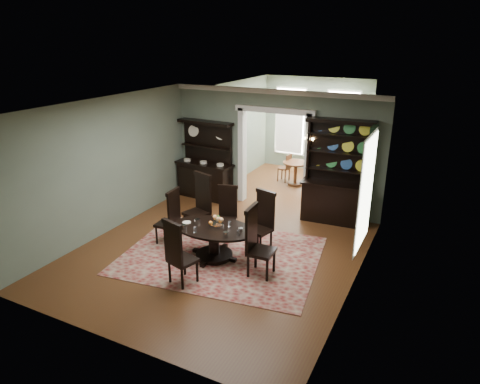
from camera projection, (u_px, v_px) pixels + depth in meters
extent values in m
cube|color=#563116|center=(217.00, 254.00, 8.77)|extent=(5.50, 6.00, 0.01)
cube|color=silver|center=(214.00, 107.00, 7.73)|extent=(5.50, 6.00, 0.01)
cube|color=slate|center=(107.00, 166.00, 9.40)|extent=(0.01, 6.00, 3.00)
cube|color=slate|center=(359.00, 209.00, 7.09)|extent=(0.01, 6.00, 3.00)
cube|color=slate|center=(104.00, 251.00, 5.73)|extent=(5.50, 0.01, 3.00)
cube|color=slate|center=(212.00, 142.00, 11.53)|extent=(1.85, 0.01, 3.00)
cube|color=slate|center=(347.00, 158.00, 10.00)|extent=(1.85, 0.01, 3.00)
cube|color=slate|center=(276.00, 99.00, 10.33)|extent=(1.80, 0.01, 0.50)
cube|color=silver|center=(275.00, 92.00, 10.23)|extent=(5.50, 0.10, 0.12)
cube|color=#563116|center=(295.00, 185.00, 12.75)|extent=(3.50, 3.50, 0.01)
cube|color=silver|center=(300.00, 82.00, 11.71)|extent=(3.50, 3.50, 0.01)
cube|color=slate|center=(243.00, 130.00, 12.97)|extent=(0.01, 3.50, 3.00)
cube|color=slate|center=(359.00, 142.00, 11.50)|extent=(0.01, 3.50, 3.00)
cube|color=slate|center=(316.00, 125.00, 13.70)|extent=(3.50, 0.01, 3.00)
cube|color=silver|center=(290.00, 121.00, 14.00)|extent=(1.05, 0.06, 2.20)
cube|color=silver|center=(342.00, 126.00, 13.28)|extent=(1.05, 0.06, 2.20)
cube|color=silver|center=(242.00, 155.00, 11.23)|extent=(0.14, 0.25, 2.50)
cube|color=silver|center=(308.00, 164.00, 10.47)|extent=(0.14, 0.25, 2.50)
cube|color=silver|center=(275.00, 110.00, 10.42)|extent=(2.08, 0.25, 0.14)
cube|color=white|center=(366.00, 192.00, 7.57)|extent=(0.02, 1.10, 2.00)
cube|color=silver|center=(366.00, 192.00, 7.57)|extent=(0.01, 1.22, 2.12)
cube|color=black|center=(369.00, 181.00, 8.17)|extent=(0.10, 0.35, 2.10)
cube|color=#BB8B32|center=(310.00, 141.00, 10.18)|extent=(0.08, 0.05, 0.18)
sphere|color=#FFD88C|center=(305.00, 138.00, 10.07)|extent=(0.07, 0.07, 0.07)
sphere|color=#FFD88C|center=(313.00, 139.00, 9.98)|extent=(0.07, 0.07, 0.07)
cube|color=maroon|center=(221.00, 255.00, 8.69)|extent=(4.21, 3.43, 0.01)
ellipsoid|color=black|center=(214.00, 228.00, 8.41)|extent=(1.72, 1.12, 0.04)
cylinder|color=black|center=(214.00, 230.00, 8.42)|extent=(1.61, 1.61, 0.03)
cylinder|color=black|center=(214.00, 242.00, 8.52)|extent=(0.21, 0.21, 0.58)
cylinder|color=black|center=(214.00, 255.00, 8.62)|extent=(0.74, 0.74, 0.09)
cylinder|color=white|center=(217.00, 225.00, 8.44)|extent=(0.27, 0.27, 0.05)
cube|color=black|center=(197.00, 213.00, 9.49)|extent=(0.61, 0.59, 0.06)
cube|color=black|center=(203.00, 193.00, 9.49)|extent=(0.48, 0.20, 0.83)
cube|color=black|center=(203.00, 175.00, 9.34)|extent=(0.53, 0.23, 0.09)
cylinder|color=black|center=(185.00, 224.00, 9.58)|extent=(0.05, 0.05, 0.49)
cylinder|color=black|center=(196.00, 229.00, 9.33)|extent=(0.05, 0.05, 0.49)
cylinder|color=black|center=(198.00, 219.00, 9.83)|extent=(0.05, 0.05, 0.49)
cylinder|color=black|center=(209.00, 223.00, 9.58)|extent=(0.05, 0.05, 0.49)
cube|color=black|center=(227.00, 220.00, 9.34)|extent=(0.51, 0.50, 0.05)
cube|color=black|center=(228.00, 202.00, 9.39)|extent=(0.41, 0.17, 0.70)
cube|color=black|center=(228.00, 187.00, 9.26)|extent=(0.44, 0.20, 0.07)
cylinder|color=black|center=(218.00, 231.00, 9.29)|extent=(0.04, 0.04, 0.41)
cylinder|color=black|center=(233.00, 232.00, 9.24)|extent=(0.04, 0.04, 0.41)
cylinder|color=black|center=(221.00, 225.00, 9.59)|extent=(0.04, 0.04, 0.41)
cylinder|color=black|center=(235.00, 226.00, 9.54)|extent=(0.04, 0.04, 0.41)
cube|color=black|center=(259.00, 230.00, 8.78)|extent=(0.54, 0.53, 0.06)
cube|color=black|center=(266.00, 210.00, 8.79)|extent=(0.44, 0.16, 0.76)
cube|color=black|center=(266.00, 192.00, 8.65)|extent=(0.49, 0.19, 0.08)
cylinder|color=black|center=(247.00, 240.00, 8.85)|extent=(0.05, 0.05, 0.45)
cylinder|color=black|center=(260.00, 245.00, 8.63)|extent=(0.05, 0.05, 0.45)
cylinder|color=black|center=(258.00, 235.00, 9.09)|extent=(0.05, 0.05, 0.45)
cylinder|color=black|center=(271.00, 240.00, 8.88)|extent=(0.05, 0.05, 0.45)
cube|color=black|center=(167.00, 224.00, 9.10)|extent=(0.45, 0.46, 0.06)
cube|color=black|center=(174.00, 209.00, 8.90)|extent=(0.08, 0.44, 0.74)
cube|color=black|center=(173.00, 192.00, 8.77)|extent=(0.10, 0.48, 0.08)
cylinder|color=black|center=(165.00, 229.00, 9.39)|extent=(0.05, 0.05, 0.44)
cylinder|color=black|center=(157.00, 235.00, 9.09)|extent=(0.05, 0.05, 0.44)
cylinder|color=black|center=(179.00, 231.00, 9.26)|extent=(0.05, 0.05, 0.44)
cylinder|color=black|center=(170.00, 238.00, 8.97)|extent=(0.05, 0.05, 0.44)
cube|color=black|center=(261.00, 252.00, 7.85)|extent=(0.48, 0.50, 0.06)
cube|color=black|center=(251.00, 229.00, 7.78)|extent=(0.07, 0.48, 0.81)
cube|color=black|center=(251.00, 208.00, 7.64)|extent=(0.10, 0.52, 0.08)
cylinder|color=black|center=(267.00, 270.00, 7.70)|extent=(0.05, 0.05, 0.48)
cylinder|color=black|center=(274.00, 261.00, 8.02)|extent=(0.05, 0.05, 0.48)
cylinder|color=black|center=(248.00, 266.00, 7.84)|extent=(0.05, 0.05, 0.48)
cylinder|color=black|center=(256.00, 257.00, 8.16)|extent=(0.05, 0.05, 0.48)
cube|color=black|center=(183.00, 260.00, 7.61)|extent=(0.55, 0.53, 0.06)
cube|color=black|center=(173.00, 244.00, 7.34)|extent=(0.44, 0.17, 0.76)
cube|color=black|center=(172.00, 224.00, 7.21)|extent=(0.49, 0.20, 0.08)
cylinder|color=black|center=(197.00, 271.00, 7.70)|extent=(0.05, 0.05, 0.45)
cylinder|color=black|center=(185.00, 264.00, 7.92)|extent=(0.05, 0.05, 0.45)
cylinder|color=black|center=(182.00, 279.00, 7.45)|extent=(0.05, 0.05, 0.45)
cylinder|color=black|center=(170.00, 272.00, 7.68)|extent=(0.05, 0.05, 0.45)
cube|color=black|center=(205.00, 181.00, 11.68)|extent=(1.53, 0.62, 0.94)
cube|color=black|center=(204.00, 164.00, 11.52)|extent=(1.63, 0.67, 0.05)
cube|color=black|center=(208.00, 142.00, 11.49)|extent=(1.50, 0.18, 1.11)
cube|color=black|center=(206.00, 146.00, 11.46)|extent=(1.47, 0.37, 0.04)
cube|color=black|center=(205.00, 122.00, 11.21)|extent=(1.61, 0.44, 0.08)
cube|color=black|center=(334.00, 203.00, 10.15)|extent=(1.50, 0.62, 0.94)
cube|color=black|center=(335.00, 184.00, 9.98)|extent=(1.60, 0.68, 0.04)
cube|color=black|center=(340.00, 152.00, 9.91)|extent=(1.46, 0.16, 1.42)
cube|color=black|center=(309.00, 149.00, 10.12)|extent=(0.07, 0.27, 1.46)
cube|color=black|center=(370.00, 156.00, 9.52)|extent=(0.07, 0.27, 1.46)
cube|color=black|center=(341.00, 121.00, 9.55)|extent=(1.59, 0.44, 0.08)
cube|color=black|center=(337.00, 170.00, 9.97)|extent=(1.48, 0.37, 0.03)
cube|color=black|center=(339.00, 153.00, 9.82)|extent=(1.48, 0.37, 0.03)
cube|color=black|center=(340.00, 135.00, 9.68)|extent=(1.48, 0.37, 0.03)
cylinder|color=brown|center=(296.00, 163.00, 12.57)|extent=(0.76, 0.76, 0.04)
cylinder|color=brown|center=(295.00, 173.00, 12.69)|extent=(0.09, 0.09, 0.66)
cylinder|color=brown|center=(295.00, 184.00, 12.80)|extent=(0.42, 0.42, 0.06)
cylinder|color=brown|center=(284.00, 168.00, 13.00)|extent=(0.36, 0.36, 0.04)
cube|color=brown|center=(289.00, 162.00, 12.83)|extent=(0.07, 0.33, 0.45)
cylinder|color=brown|center=(282.00, 173.00, 13.23)|extent=(0.03, 0.03, 0.41)
cylinder|color=brown|center=(278.00, 175.00, 13.04)|extent=(0.03, 0.03, 0.41)
cylinder|color=brown|center=(289.00, 174.00, 13.10)|extent=(0.03, 0.03, 0.41)
cylinder|color=brown|center=(285.00, 176.00, 12.90)|extent=(0.03, 0.03, 0.41)
cylinder|color=brown|center=(311.00, 173.00, 12.29)|extent=(0.42, 0.42, 0.04)
cube|color=brown|center=(305.00, 164.00, 12.25)|extent=(0.11, 0.38, 0.52)
cylinder|color=brown|center=(315.00, 183.00, 12.20)|extent=(0.04, 0.04, 0.47)
cylinder|color=brown|center=(316.00, 180.00, 12.47)|extent=(0.04, 0.04, 0.47)
cylinder|color=brown|center=(305.00, 182.00, 12.27)|extent=(0.04, 0.04, 0.47)
cylinder|color=brown|center=(306.00, 179.00, 12.54)|extent=(0.04, 0.04, 0.47)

